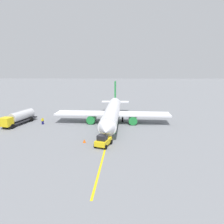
% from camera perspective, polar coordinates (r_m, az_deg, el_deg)
% --- Properties ---
extents(ground_plane, '(400.00, 400.00, 0.00)m').
position_cam_1_polar(ground_plane, '(51.47, 0.00, -3.26)').
color(ground_plane, slate).
extents(airplane, '(32.94, 29.02, 9.62)m').
position_cam_1_polar(airplane, '(51.31, 0.04, -0.28)').
color(airplane, white).
rests_on(airplane, ground).
extents(fuel_tanker, '(10.78, 5.16, 3.15)m').
position_cam_1_polar(fuel_tanker, '(55.69, -24.45, -1.36)').
color(fuel_tanker, '#2D2D33').
rests_on(fuel_tanker, ground).
extents(pushback_tug, '(4.07, 3.32, 2.20)m').
position_cam_1_polar(pushback_tug, '(37.04, -2.49, -8.02)').
color(pushback_tug, yellow).
rests_on(pushback_tug, ground).
extents(refueling_worker, '(0.61, 0.51, 1.71)m').
position_cam_1_polar(refueling_worker, '(53.60, -18.76, -2.39)').
color(refueling_worker, navy).
rests_on(refueling_worker, ground).
extents(safety_cone_nose, '(0.59, 0.59, 0.66)m').
position_cam_1_polar(safety_cone_nose, '(39.26, -7.72, -7.97)').
color(safety_cone_nose, '#F2590F').
rests_on(safety_cone_nose, ground).
extents(taxi_line_marking, '(60.74, 3.75, 0.01)m').
position_cam_1_polar(taxi_line_marking, '(51.47, 0.00, -3.26)').
color(taxi_line_marking, yellow).
rests_on(taxi_line_marking, ground).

